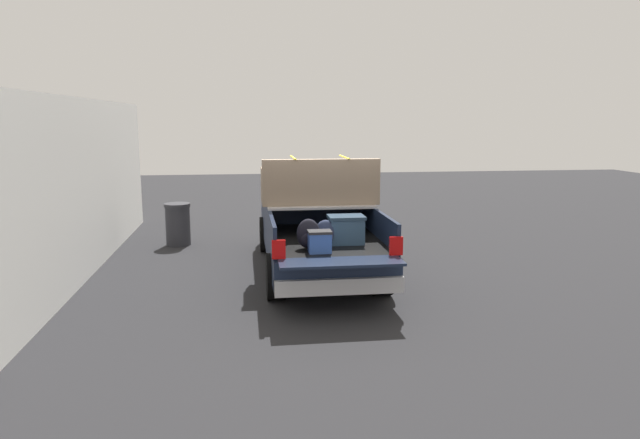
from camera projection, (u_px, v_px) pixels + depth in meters
name	position (u px, v px, depth m)	size (l,w,h in m)	color
ground_plane	(316.00, 270.00, 11.20)	(40.00, 40.00, 0.00)	#262628
pickup_truck	(314.00, 219.00, 11.37)	(6.05, 2.09, 2.23)	#162138
building_facade	(86.00, 184.00, 11.20)	(9.90, 0.36, 3.29)	white
trash_can	(178.00, 224.00, 13.32)	(0.60, 0.60, 0.98)	#2D2D33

